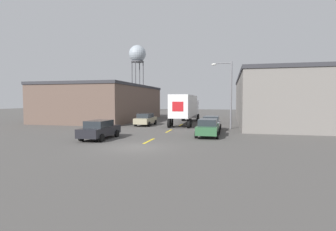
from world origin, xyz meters
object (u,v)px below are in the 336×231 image
object	(u,v)px
parked_car_left_far	(146,119)
parked_car_left_near	(100,129)
semi_truck	(186,107)
water_tower	(137,55)
street_lamp	(229,90)
parked_car_right_mid	(211,123)
parked_car_right_near	(208,127)

from	to	relation	value
parked_car_left_far	parked_car_left_near	bearing A→B (deg)	-90.00
semi_truck	water_tower	size ratio (longest dim) A/B	0.70
parked_car_left_far	water_tower	world-z (taller)	water_tower
parked_car_left_near	water_tower	distance (m)	61.36
semi_truck	street_lamp	size ratio (longest dim) A/B	1.84
parked_car_right_mid	parked_car_left_near	distance (m)	11.86
parked_car_right_mid	parked_car_right_near	world-z (taller)	same
parked_car_right_near	semi_truck	bearing A→B (deg)	107.91
parked_car_right_mid	parked_car_left_near	size ratio (longest dim) A/B	1.00
parked_car_left_near	water_tower	xyz separation A→B (m)	(-17.06, 56.64, 16.30)
parked_car_left_near	parked_car_right_near	xyz separation A→B (m)	(8.67, 3.67, 0.00)
street_lamp	parked_car_left_far	bearing A→B (deg)	172.32
parked_car_left_far	semi_truck	bearing A→B (deg)	40.28
parked_car_right_near	parked_car_right_mid	bearing A→B (deg)	90.00
parked_car_left_near	street_lamp	distance (m)	15.47
parked_car_left_far	parked_car_right_near	world-z (taller)	same
parked_car_right_mid	water_tower	bearing A→B (deg)	117.92
semi_truck	street_lamp	bearing A→B (deg)	-44.05
parked_car_right_mid	parked_car_left_far	xyz separation A→B (m)	(-8.67, 4.18, 0.00)
street_lamp	semi_truck	bearing A→B (deg)	137.39
semi_truck	parked_car_right_mid	distance (m)	9.18
parked_car_right_near	street_lamp	world-z (taller)	street_lamp
parked_car_right_mid	water_tower	xyz separation A→B (m)	(-25.73, 48.55, 16.30)
parked_car_left_near	parked_car_left_far	world-z (taller)	same
water_tower	street_lamp	distance (m)	54.87
parked_car_left_far	water_tower	xyz separation A→B (m)	(-17.06, 44.37, 16.30)
semi_truck	parked_car_right_near	size ratio (longest dim) A/B	3.07
semi_truck	street_lamp	xyz separation A→B (m)	(5.78, -5.32, 2.08)
street_lamp	parked_car_left_near	bearing A→B (deg)	-133.76
semi_truck	parked_car_left_near	xyz separation A→B (m)	(-4.62, -16.19, -1.54)
parked_car_left_far	street_lamp	xyz separation A→B (m)	(10.41, -1.40, 3.61)
parked_car_left_near	parked_car_left_far	size ratio (longest dim) A/B	1.00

